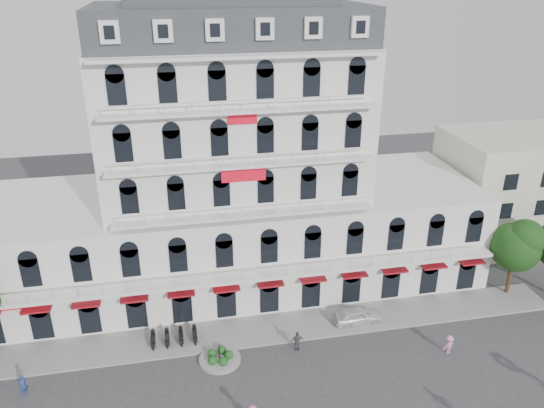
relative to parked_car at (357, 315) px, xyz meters
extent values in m
cube|color=gray|center=(-8.93, 0.47, -0.63)|extent=(53.00, 4.00, 0.16)
cube|color=silver|center=(-8.93, 9.47, 3.79)|extent=(45.00, 14.00, 9.00)
cube|color=silver|center=(-8.93, 9.47, 14.79)|extent=(22.00, 12.00, 13.00)
cube|color=#2D3035|center=(-8.93, 9.47, 22.79)|extent=(21.56, 11.76, 3.00)
cube|color=maroon|center=(-8.93, 1.97, 2.79)|extent=(40.50, 1.00, 0.15)
cube|color=red|center=(-8.93, 3.35, 12.29)|extent=(3.50, 0.10, 1.40)
cube|color=beige|center=(21.07, 11.47, 5.29)|extent=(14.00, 10.00, 12.00)
cylinder|color=gray|center=(-11.93, -2.53, -0.59)|extent=(3.20, 3.20, 0.24)
cylinder|color=black|center=(-11.93, -2.53, 0.19)|extent=(0.08, 0.08, 1.40)
sphere|color=#1A4D19|center=(-11.23, -2.53, -0.26)|extent=(0.70, 0.70, 0.70)
sphere|color=#1A4D19|center=(-11.71, -1.87, -0.26)|extent=(0.70, 0.70, 0.70)
sphere|color=#1A4D19|center=(-12.49, -2.11, -0.26)|extent=(0.70, 0.70, 0.70)
sphere|color=#1A4D19|center=(-12.51, -2.93, -0.26)|extent=(0.70, 0.70, 0.70)
sphere|color=#1A4D19|center=(-11.73, -3.20, -0.26)|extent=(0.70, 0.70, 0.70)
cylinder|color=#382314|center=(15.07, 1.47, 1.01)|extent=(0.36, 0.36, 3.43)
sphere|color=#103310|center=(15.07, 1.47, 4.13)|extent=(4.37, 4.37, 4.37)
sphere|color=#103310|center=(15.57, 1.17, 5.14)|extent=(3.43, 3.43, 3.43)
sphere|color=#103310|center=(14.67, 1.77, 4.75)|extent=(3.12, 3.12, 3.12)
imported|color=silver|center=(0.00, 0.00, 0.00)|extent=(4.20, 1.81, 1.41)
imported|color=#515158|center=(-5.81, -2.47, 0.16)|extent=(1.04, 0.47, 1.74)
imported|color=pink|center=(5.62, -5.17, 0.13)|extent=(1.22, 0.92, 1.67)
imported|color=navy|center=(-25.79, -3.40, 0.16)|extent=(0.75, 0.72, 1.73)
camera|label=1|loc=(-14.32, -34.88, 26.88)|focal=35.00mm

